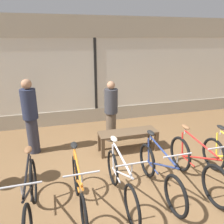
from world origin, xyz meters
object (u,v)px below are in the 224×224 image
display_bench (128,135)px  customer_near_rack (111,111)px  bicycle_center_right (159,173)px  bicycle_left (79,191)px  bicycle_right (196,166)px  bicycle_far_left (31,201)px  bicycle_center_left (121,182)px  customer_by_window (30,115)px

display_bench → customer_near_rack: size_ratio=0.88×
bicycle_center_right → display_bench: 1.55m
bicycle_left → bicycle_right: (2.15, 0.11, 0.00)m
bicycle_far_left → bicycle_center_left: bearing=4.5°
bicycle_center_left → bicycle_center_right: (0.72, 0.04, -0.00)m
bicycle_left → bicycle_center_left: (0.69, 0.07, -0.02)m
bicycle_far_left → bicycle_center_right: (2.11, 0.15, -0.04)m
bicycle_left → bicycle_center_left: size_ratio=1.02×
bicycle_left → bicycle_center_left: 0.70m
customer_near_rack → bicycle_center_right: bearing=-83.0°
bicycle_center_right → bicycle_left: bearing=-175.4°
bicycle_center_right → bicycle_center_left: bearing=-176.9°
bicycle_far_left → bicycle_right: 2.85m
bicycle_left → customer_by_window: bearing=109.9°
bicycle_far_left → bicycle_left: bearing=2.7°
bicycle_far_left → display_bench: bearing=39.2°
bicycle_left → bicycle_center_right: bicycle_left is taller
bicycle_right → customer_by_window: size_ratio=1.01×
bicycle_center_right → customer_by_window: customer_by_window is taller
bicycle_far_left → bicycle_right: bearing=2.9°
bicycle_right → display_bench: 1.73m
bicycle_center_left → bicycle_right: bearing=1.4°
bicycle_right → customer_near_rack: 2.47m
bicycle_right → customer_near_rack: (-1.01, 2.21, 0.44)m
bicycle_center_left → bicycle_center_right: bicycle_center_right is taller
bicycle_center_left → bicycle_right: bicycle_right is taller
bicycle_center_left → display_bench: size_ratio=1.19×
bicycle_right → customer_by_window: (-2.94, 2.08, 0.54)m
bicycle_center_left → customer_near_rack: customer_near_rack is taller
bicycle_far_left → bicycle_left: bicycle_far_left is taller
bicycle_far_left → customer_near_rack: (1.84, 2.35, 0.43)m
bicycle_far_left → customer_near_rack: 3.01m
bicycle_left → bicycle_right: bicycle_right is taller
display_bench → customer_near_rack: (-0.24, 0.66, 0.42)m
bicycle_far_left → bicycle_left: 0.70m
display_bench → customer_by_window: (-2.17, 0.53, 0.53)m
bicycle_center_left → customer_near_rack: (0.45, 2.24, 0.46)m
display_bench → customer_by_window: size_ratio=0.79×
bicycle_center_left → display_bench: bearing=66.5°
bicycle_left → customer_near_rack: bearing=63.8°
display_bench → bicycle_far_left: bearing=-140.8°
bicycle_center_left → display_bench: (0.69, 1.59, 0.04)m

